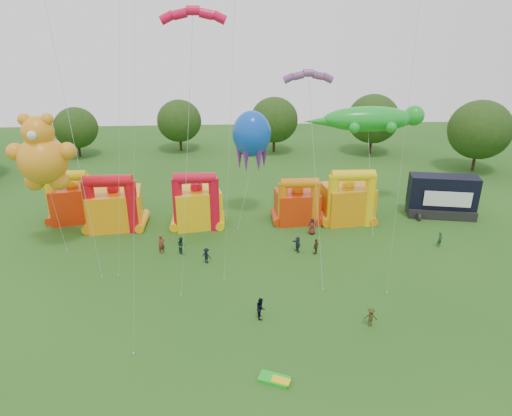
{
  "coord_description": "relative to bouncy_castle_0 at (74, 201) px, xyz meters",
  "views": [
    {
      "loc": [
        0.28,
        -21.9,
        21.73
      ],
      "look_at": [
        2.67,
        18.0,
        5.2
      ],
      "focal_mm": 32.0,
      "sensor_mm": 36.0,
      "label": 1
    }
  ],
  "objects": [
    {
      "name": "ground",
      "position": [
        17.83,
        -28.19,
        -2.44
      ],
      "size": [
        160.0,
        160.0,
        0.0
      ],
      "primitive_type": "plane",
      "color": "#204A14",
      "rests_on": "ground"
    },
    {
      "name": "tree_ring",
      "position": [
        16.63,
        -27.57,
        3.82
      ],
      "size": [
        125.39,
        127.51,
        12.07
      ],
      "color": "#352314",
      "rests_on": "ground"
    },
    {
      "name": "bouncy_castle_0",
      "position": [
        0.0,
        0.0,
        0.0
      ],
      "size": [
        5.76,
        4.99,
        6.42
      ],
      "color": "red",
      "rests_on": "ground"
    },
    {
      "name": "bouncy_castle_1",
      "position": [
        5.17,
        -2.26,
        0.06
      ],
      "size": [
        6.28,
        5.3,
        6.61
      ],
      "color": "orange",
      "rests_on": "ground"
    },
    {
      "name": "bouncy_castle_2",
      "position": [
        14.34,
        -2.43,
        0.09
      ],
      "size": [
        5.78,
        4.98,
        6.67
      ],
      "color": "yellow",
      "rests_on": "ground"
    },
    {
      "name": "bouncy_castle_3",
      "position": [
        25.74,
        -1.95,
        -0.28
      ],
      "size": [
        5.08,
        4.23,
        5.65
      ],
      "color": "red",
      "rests_on": "ground"
    },
    {
      "name": "bouncy_castle_4",
      "position": [
        31.56,
        -2.17,
        0.07
      ],
      "size": [
        5.87,
        4.94,
        6.62
      ],
      "color": "orange",
      "rests_on": "ground"
    },
    {
      "name": "stage_trailer",
      "position": [
        43.08,
        -1.24,
        -0.04
      ],
      "size": [
        8.1,
        4.37,
        4.99
      ],
      "color": "black",
      "rests_on": "ground"
    },
    {
      "name": "teddy_bear_kite",
      "position": [
        0.39,
        -7.17,
        7.08
      ],
      "size": [
        6.48,
        4.6,
        13.94
      ],
      "color": "orange",
      "rests_on": "ground"
    },
    {
      "name": "gecko_kite",
      "position": [
        34.44,
        0.94,
        5.78
      ],
      "size": [
        14.42,
        11.3,
        12.5
      ],
      "color": "green",
      "rests_on": "ground"
    },
    {
      "name": "octopus_kite",
      "position": [
        20.35,
        -0.15,
        4.85
      ],
      "size": [
        4.37,
        6.76,
        12.52
      ],
      "color": "blue",
      "rests_on": "ground"
    },
    {
      "name": "parafoil_kites",
      "position": [
        6.45,
        -9.55,
        11.8
      ],
      "size": [
        28.53,
        13.26,
        30.89
      ],
      "color": "#EE0B3D",
      "rests_on": "ground"
    },
    {
      "name": "diamond_kites",
      "position": [
        18.16,
        -14.4,
        12.78
      ],
      "size": [
        26.22,
        17.38,
        32.86
      ],
      "color": "#EA0B3D",
      "rests_on": "ground"
    },
    {
      "name": "folded_kite_bundle",
      "position": [
        20.72,
        -27.13,
        -2.3
      ],
      "size": [
        2.23,
        1.71,
        0.31
      ],
      "color": "green",
      "rests_on": "ground"
    },
    {
      "name": "spectator_0",
      "position": [
        7.24,
        -3.25,
        -1.59
      ],
      "size": [
        0.87,
        0.6,
        1.69
      ],
      "primitive_type": "imported",
      "rotation": [
        0.0,
        0.0,
        -0.08
      ],
      "color": "#25233A",
      "rests_on": "ground"
    },
    {
      "name": "spectator_1",
      "position": [
        11.1,
        -8.96,
        -1.45
      ],
      "size": [
        0.86,
        0.8,
        1.97
      ],
      "primitive_type": "imported",
      "rotation": [
        0.0,
        0.0,
        0.62
      ],
      "color": "maroon",
      "rests_on": "ground"
    },
    {
      "name": "spectator_2",
      "position": [
        13.07,
        -9.07,
        -1.54
      ],
      "size": [
        1.08,
        1.1,
        1.79
      ],
      "primitive_type": "imported",
      "rotation": [
        0.0,
        0.0,
        2.26
      ],
      "color": "#173A2B",
      "rests_on": "ground"
    },
    {
      "name": "spectator_3",
      "position": [
        15.67,
        -11.15,
        -1.66
      ],
      "size": [
        1.15,
        1.03,
        1.55
      ],
      "primitive_type": "imported",
      "rotation": [
        0.0,
        0.0,
        2.57
      ],
      "color": "black",
      "rests_on": "ground"
    },
    {
      "name": "spectator_4",
      "position": [
        26.5,
        -10.02,
        -1.61
      ],
      "size": [
        0.92,
        1.02,
        1.66
      ],
      "primitive_type": "imported",
      "rotation": [
        0.0,
        0.0,
        4.05
      ],
      "color": "#46321C",
      "rests_on": "ground"
    },
    {
      "name": "spectator_5",
      "position": [
        24.72,
        -9.41,
        -1.62
      ],
      "size": [
        0.97,
        1.6,
        1.64
      ],
      "primitive_type": "imported",
      "rotation": [
        0.0,
        0.0,
        5.05
      ],
      "color": "#25283D",
      "rests_on": "ground"
    },
    {
      "name": "spectator_6",
      "position": [
        26.91,
        -5.46,
        -1.46
      ],
      "size": [
        1.09,
        0.86,
        1.96
      ],
      "primitive_type": "imported",
      "rotation": [
        0.0,
        0.0,
        6.01
      ],
      "color": "#5D211A",
      "rests_on": "ground"
    },
    {
      "name": "spectator_7",
      "position": [
        39.55,
        -9.17,
        -1.64
      ],
      "size": [
        0.7,
        0.61,
        1.61
      ],
      "primitive_type": "imported",
      "rotation": [
        0.0,
        0.0,
        0.47
      ],
      "color": "#1B4422",
      "rests_on": "ground"
    },
    {
      "name": "spectator_8",
      "position": [
        20.26,
        -20.25,
        -1.55
      ],
      "size": [
        0.74,
        0.91,
        1.78
      ],
      "primitive_type": "imported",
      "rotation": [
        0.0,
        0.0,
        1.64
      ],
      "color": "black",
      "rests_on": "ground"
    },
    {
      "name": "spectator_9",
      "position": [
        28.58,
        -21.74,
        -1.67
      ],
      "size": [
        1.1,
        0.78,
        1.55
      ],
      "primitive_type": "imported",
      "rotation": [
        0.0,
        0.0,
        2.92
      ],
      "color": "#373316",
      "rests_on": "ground"
    }
  ]
}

